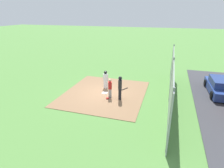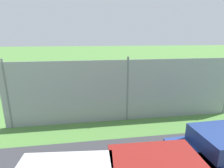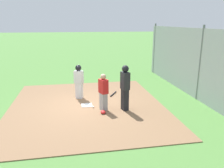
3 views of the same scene
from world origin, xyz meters
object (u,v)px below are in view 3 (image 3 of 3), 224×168
at_px(catcher, 103,92).
at_px(runner, 79,80).
at_px(catcher_mask, 103,112).
at_px(home_plate, 87,105).
at_px(baseball_bat, 113,94).
at_px(umpire, 125,87).
at_px(baseball, 93,107).

distance_m(catcher, runner, 1.85).
bearing_deg(catcher_mask, home_plate, 29.66).
bearing_deg(catcher_mask, baseball_bat, -19.97).
height_order(home_plate, baseball_bat, baseball_bat).
distance_m(home_plate, catcher, 1.15).
bearing_deg(home_plate, runner, 14.71).
height_order(runner, catcher_mask, runner).
height_order(umpire, baseball, umpire).
xyz_separation_m(home_plate, baseball_bat, (1.25, -1.38, 0.02)).
bearing_deg(catcher, catcher_mask, 58.86).
height_order(umpire, catcher_mask, umpire).
distance_m(umpire, runner, 2.49).
bearing_deg(umpire, baseball, -31.16).
height_order(catcher, runner, runner).
height_order(catcher, catcher_mask, catcher).
relative_size(catcher, baseball, 20.04).
distance_m(catcher, umpire, 0.88).
distance_m(home_plate, umpire, 1.92).
relative_size(home_plate, runner, 0.28).
bearing_deg(catcher_mask, runner, 22.49).
xyz_separation_m(umpire, baseball, (0.42, 1.24, -0.93)).
xyz_separation_m(umpire, catcher_mask, (-0.24, 0.91, -0.91)).
distance_m(baseball_bat, baseball, 1.94).
relative_size(catcher, umpire, 0.81).
bearing_deg(baseball, home_plate, 36.30).
height_order(home_plate, catcher, catcher).
xyz_separation_m(home_plate, baseball, (-0.33, -0.25, 0.03)).
xyz_separation_m(catcher_mask, baseball, (0.66, 0.32, -0.02)).
height_order(runner, baseball, runner).
distance_m(umpire, baseball_bat, 2.21).
bearing_deg(home_plate, catcher, -132.48).
bearing_deg(home_plate, umpire, -116.86).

